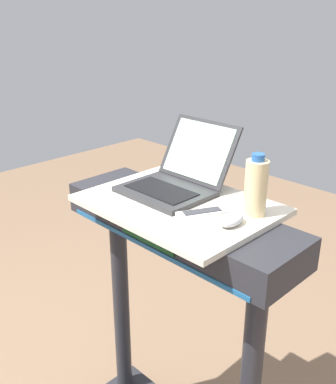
{
  "coord_description": "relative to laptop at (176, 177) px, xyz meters",
  "views": [
    {
      "loc": [
        0.96,
        -0.31,
        1.79
      ],
      "look_at": [
        0.0,
        0.65,
        1.24
      ],
      "focal_mm": 42.2,
      "sensor_mm": 36.0,
      "label": 1
    }
  ],
  "objects": [
    {
      "name": "tv_remote",
      "position": [
        0.22,
        -0.11,
        -0.04
      ],
      "size": [
        0.11,
        0.16,
        0.02
      ],
      "color": "silver",
      "rests_on": "desk_board"
    },
    {
      "name": "water_bottle",
      "position": [
        0.32,
        0.03,
        0.05
      ],
      "size": [
        0.07,
        0.07,
        0.2
      ],
      "color": "beige",
      "rests_on": "desk_board"
    },
    {
      "name": "laptop",
      "position": [
        0.0,
        0.0,
        0.0
      ],
      "size": [
        0.3,
        0.35,
        0.23
      ],
      "rotation": [
        0.0,
        0.0,
        0.07
      ],
      "color": "#2D2D30",
      "rests_on": "desk_board"
    },
    {
      "name": "computer_mouse",
      "position": [
        0.32,
        -0.09,
        -0.03
      ],
      "size": [
        0.07,
        0.1,
        0.03
      ],
      "primitive_type": "ellipsoid",
      "rotation": [
        0.0,
        0.0,
        0.09
      ],
      "color": "#B2B2B7",
      "rests_on": "desk_board"
    },
    {
      "name": "desk_board",
      "position": [
        0.08,
        -0.07,
        -0.06
      ],
      "size": [
        0.63,
        0.46,
        0.02
      ],
      "primitive_type": "cube",
      "color": "beige",
      "rests_on": "treadmill_base"
    }
  ]
}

